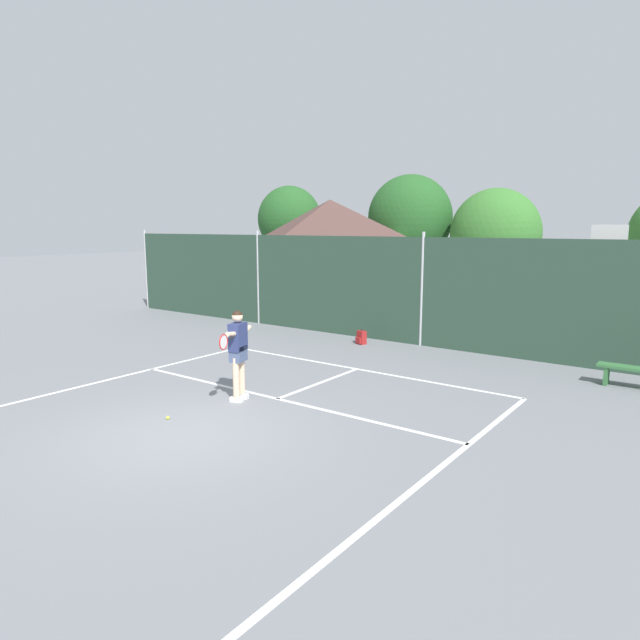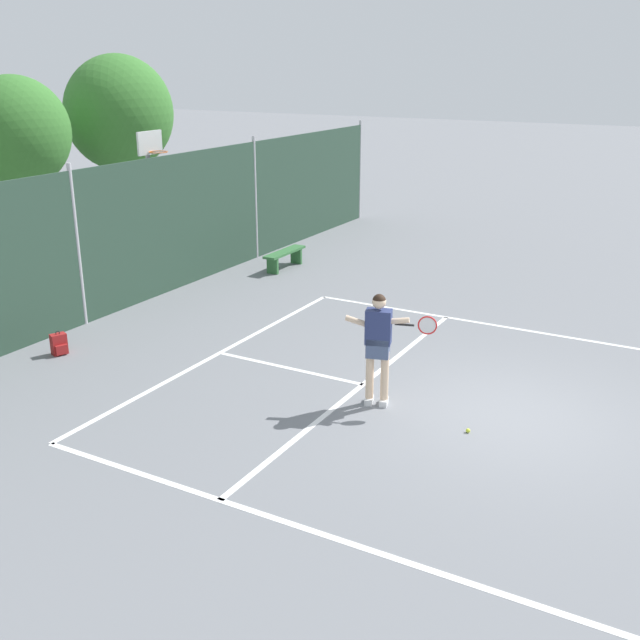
% 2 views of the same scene
% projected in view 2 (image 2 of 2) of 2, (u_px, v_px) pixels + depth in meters
% --- Properties ---
extents(ground_plane, '(120.00, 120.00, 0.00)m').
position_uv_depth(ground_plane, '(505.00, 416.00, 11.69)').
color(ground_plane, slate).
extents(court_markings, '(8.30, 11.10, 0.01)m').
position_uv_depth(court_markings, '(465.00, 407.00, 11.99)').
color(court_markings, white).
rests_on(court_markings, ground).
extents(chainlink_fence, '(26.09, 0.09, 3.35)m').
position_uv_depth(chainlink_fence, '(78.00, 249.00, 15.32)').
color(chainlink_fence, '#284233').
rests_on(chainlink_fence, ground).
extents(basketball_hoop, '(0.90, 0.67, 3.55)m').
position_uv_depth(basketball_hoop, '(151.00, 179.00, 19.72)').
color(basketball_hoop, '#9E9EA3').
rests_on(basketball_hoop, ground).
extents(tennis_player, '(0.56, 1.36, 1.85)m').
position_uv_depth(tennis_player, '(379.00, 339.00, 11.76)').
color(tennis_player, silver).
rests_on(tennis_player, ground).
extents(tennis_ball, '(0.07, 0.07, 0.07)m').
position_uv_depth(tennis_ball, '(468.00, 431.00, 11.17)').
color(tennis_ball, '#CCE033').
rests_on(tennis_ball, ground).
extents(backpack_red, '(0.33, 0.32, 0.46)m').
position_uv_depth(backpack_red, '(59.00, 345.00, 14.12)').
color(backpack_red, maroon).
rests_on(backpack_red, ground).
extents(courtside_bench, '(1.60, 0.36, 0.48)m').
position_uv_depth(courtside_bench, '(285.00, 255.00, 19.93)').
color(courtside_bench, '#336B38').
rests_on(courtside_bench, ground).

